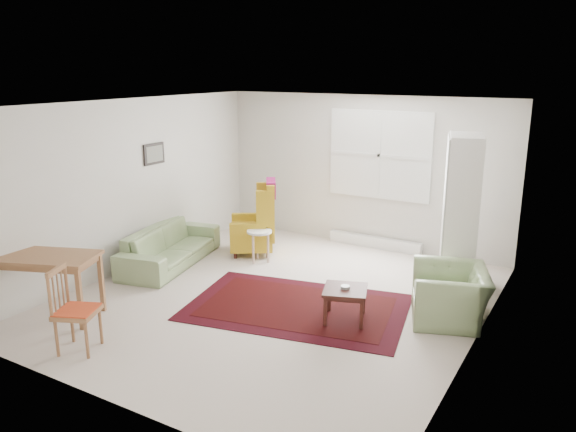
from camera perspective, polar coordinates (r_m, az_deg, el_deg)
The scene contains 10 objects.
room at distance 7.17m, azimuth -0.23°, elevation 1.41°, with size 5.04×5.54×2.51m.
rug at distance 7.15m, azimuth 0.92°, elevation -9.17°, with size 2.69×1.73×0.03m, color black, non-canonical shape.
sofa at distance 8.72m, azimuth -11.91°, elevation -2.31°, with size 1.96×0.77×0.79m, color #859D69.
armchair at distance 6.97m, azimuth 16.16°, elevation -7.19°, with size 0.97×0.85×0.76m, color #859D69.
wingback_chair at distance 8.99m, azimuth -3.74°, elevation -0.10°, with size 0.70×0.74×1.21m, color gold, non-canonical shape.
coffee_table at distance 6.77m, azimuth 5.80°, elevation -8.91°, with size 0.50×0.50×0.41m, color #3F1913, non-canonical shape.
stool at distance 8.67m, azimuth -2.91°, elevation -3.06°, with size 0.38×0.38×0.52m, color white, non-canonical shape.
cabinet at distance 7.87m, azimuth 17.15°, elevation 0.34°, with size 0.44×0.83×2.08m, color white, non-canonical shape.
desk at distance 7.36m, azimuth -23.31°, elevation -6.55°, with size 1.24×0.62×0.78m, color #8D5D38, non-canonical shape.
desk_chair at distance 6.37m, azimuth -20.66°, elevation -8.91°, with size 0.40×0.40×0.92m, color #8D5D38, non-canonical shape.
Camera 1 is at (3.56, -5.80, 2.94)m, focal length 35.00 mm.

